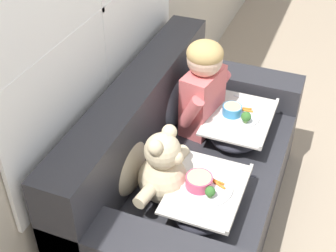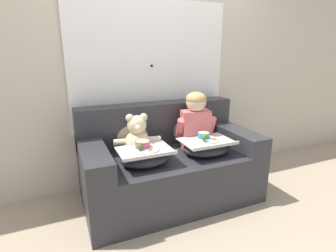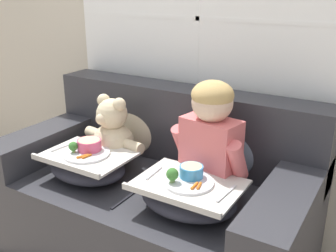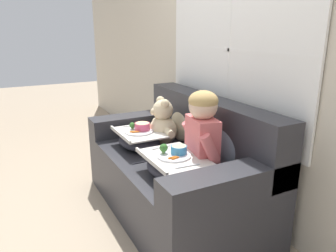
{
  "view_description": "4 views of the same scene",
  "coord_description": "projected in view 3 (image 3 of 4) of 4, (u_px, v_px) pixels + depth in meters",
  "views": [
    {
      "loc": [
        -1.83,
        -0.56,
        2.2
      ],
      "look_at": [
        -0.1,
        0.12,
        0.77
      ],
      "focal_mm": 50.0,
      "sensor_mm": 36.0,
      "label": 1
    },
    {
      "loc": [
        -0.95,
        -2.16,
        1.42
      ],
      "look_at": [
        -0.01,
        0.03,
        0.74
      ],
      "focal_mm": 28.0,
      "sensor_mm": 36.0,
      "label": 2
    },
    {
      "loc": [
        1.04,
        -1.55,
        1.47
      ],
      "look_at": [
        0.05,
        0.09,
        0.77
      ],
      "focal_mm": 42.0,
      "sensor_mm": 36.0,
      "label": 3
    },
    {
      "loc": [
        2.1,
        -1.13,
        1.45
      ],
      "look_at": [
        -0.13,
        0.03,
        0.69
      ],
      "focal_mm": 35.0,
      "sensor_mm": 36.0,
      "label": 4
    }
  ],
  "objects": [
    {
      "name": "wall_back_with_window",
      "position": [
        202.0,
        14.0,
        2.25
      ],
      "size": [
        8.0,
        0.08,
        2.6
      ],
      "color": "beige",
      "rests_on": "ground_plane"
    },
    {
      "name": "couch",
      "position": [
        158.0,
        198.0,
        2.19
      ],
      "size": [
        1.66,
        0.9,
        0.91
      ],
      "color": "#2D2D33",
      "rests_on": "ground_plane"
    },
    {
      "name": "throw_pillow_behind_child",
      "position": [
        226.0,
        144.0,
        2.09
      ],
      "size": [
        0.39,
        0.19,
        0.4
      ],
      "color": "slate",
      "rests_on": "couch"
    },
    {
      "name": "throw_pillow_behind_teddy",
      "position": [
        133.0,
        124.0,
        2.39
      ],
      "size": [
        0.36,
        0.17,
        0.38
      ],
      "color": "#C1B293",
      "rests_on": "couch"
    },
    {
      "name": "child_figure",
      "position": [
        211.0,
        132.0,
        1.89
      ],
      "size": [
        0.42,
        0.23,
        0.57
      ],
      "color": "#DB6666",
      "rests_on": "couch"
    },
    {
      "name": "teddy_bear",
      "position": [
        112.0,
        136.0,
        2.23
      ],
      "size": [
        0.44,
        0.31,
        0.41
      ],
      "color": "beige",
      "rests_on": "couch"
    },
    {
      "name": "lap_tray_child",
      "position": [
        188.0,
        195.0,
        1.79
      ],
      "size": [
        0.48,
        0.36,
        0.22
      ],
      "color": "#2D2D38",
      "rests_on": "child_figure"
    },
    {
      "name": "lap_tray_teddy",
      "position": [
        87.0,
        165.0,
        2.09
      ],
      "size": [
        0.46,
        0.34,
        0.21
      ],
      "color": "#2D2D38",
      "rests_on": "teddy_bear"
    }
  ]
}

